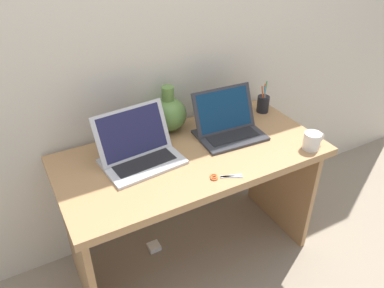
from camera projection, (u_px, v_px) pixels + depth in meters
name	position (u px, v px, depth m)	size (l,w,h in m)	color
ground_plane	(192.00, 254.00, 2.25)	(6.00, 6.00, 0.00)	gray
back_wall	(157.00, 37.00, 1.86)	(4.40, 0.04, 2.40)	beige
desk	(192.00, 179.00, 1.94)	(1.31, 0.64, 0.73)	#AD7F51
laptop_left	(138.00, 148.00, 1.77)	(0.38, 0.29, 0.24)	silver
laptop_right	(227.00, 123.00, 1.97)	(0.35, 0.27, 0.23)	#333338
green_vase	(169.00, 113.00, 1.99)	(0.19, 0.19, 0.25)	#5B843D
coffee_mug	(312.00, 141.00, 1.86)	(0.12, 0.08, 0.09)	white
pen_cup	(263.00, 103.00, 2.18)	(0.07, 0.07, 0.19)	black
scissors	(220.00, 177.00, 1.68)	(0.14, 0.09, 0.01)	#B7B7BC
power_brick	(154.00, 247.00, 2.27)	(0.07, 0.07, 0.03)	white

